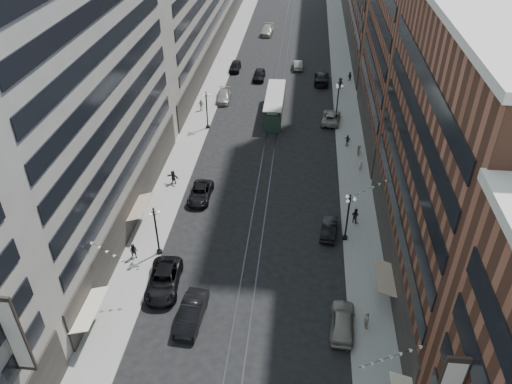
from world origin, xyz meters
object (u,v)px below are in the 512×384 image
at_px(car_7, 200,193).
at_px(pedestrian_7, 355,215).
at_px(lamppost_se_mid, 338,99).
at_px(car_extra_0, 267,30).
at_px(pedestrian_5, 173,177).
at_px(car_10, 329,228).
at_px(pedestrian_extra_1, 347,140).
at_px(car_4, 342,321).
at_px(pedestrian_4, 367,320).
at_px(streetcar, 275,106).
at_px(car_14, 298,65).
at_px(pedestrian_9, 340,83).
at_px(pedestrian_2, 134,251).
at_px(car_9, 235,66).
at_px(car_8, 224,96).
at_px(car_2, 164,280).
at_px(pedestrian_6, 201,105).
at_px(pedestrian_8, 360,166).
at_px(car_13, 259,75).
at_px(car_12, 321,78).
at_px(lamppost_sw_mid, 207,109).
at_px(pedestrian_extra_0, 359,150).
at_px(car_11, 331,117).
at_px(lamppost_se_far, 348,216).
at_px(car_5, 191,313).
at_px(pedestrian_extra_2, 350,77).

distance_m(car_7, pedestrian_7, 17.55).
xyz_separation_m(lamppost_se_mid, car_extra_0, (-13.48, 39.63, -2.21)).
bearing_deg(pedestrian_5, car_10, -5.14).
relative_size(car_7, pedestrian_extra_1, 3.25).
bearing_deg(car_4, pedestrian_4, -170.83).
relative_size(streetcar, car_14, 2.69).
relative_size(pedestrian_9, car_extra_0, 0.30).
height_order(pedestrian_9, pedestrian_extra_1, pedestrian_9).
relative_size(lamppost_se_mid, pedestrian_5, 3.24).
bearing_deg(pedestrian_2, pedestrian_7, 14.23).
bearing_deg(car_10, car_9, -63.80).
bearing_deg(car_8, car_2, -93.03).
xyz_separation_m(pedestrian_6, pedestrian_8, (22.85, -15.39, -0.07)).
xyz_separation_m(car_2, car_13, (3.97, 50.60, -0.03)).
bearing_deg(streetcar, pedestrian_5, -118.13).
height_order(car_7, pedestrian_5, pedestrian_5).
distance_m(car_7, pedestrian_9, 37.42).
bearing_deg(lamppost_se_mid, streetcar, 177.32).
bearing_deg(pedestrian_9, pedestrian_5, -100.00).
relative_size(streetcar, pedestrian_7, 6.66).
relative_size(car_12, pedestrian_5, 3.54).
bearing_deg(car_2, pedestrian_4, -14.03).
bearing_deg(car_2, pedestrian_9, 65.00).
distance_m(car_7, pedestrian_8, 20.03).
xyz_separation_m(lamppost_sw_mid, pedestrian_extra_0, (20.94, -5.81, -2.19)).
height_order(streetcar, car_11, streetcar).
bearing_deg(streetcar, car_2, -101.63).
xyz_separation_m(pedestrian_8, pedestrian_extra_0, (0.09, 3.97, -0.04)).
distance_m(lamppost_se_far, pedestrian_9, 39.14).
bearing_deg(pedestrian_4, car_8, 21.80).
bearing_deg(car_11, car_4, 96.53).
bearing_deg(car_10, car_11, -85.05).
xyz_separation_m(car_5, car_13, (0.66, 54.16, -0.06)).
distance_m(pedestrian_extra_0, pedestrian_extra_2, 25.28).
xyz_separation_m(lamppost_sw_mid, car_14, (12.15, 24.96, -2.37)).
relative_size(car_12, pedestrian_8, 3.79).
bearing_deg(lamppost_se_mid, car_5, -108.62).
height_order(streetcar, car_4, streetcar).
relative_size(streetcar, car_2, 1.95).
bearing_deg(car_5, pedestrian_2, 139.33).
xyz_separation_m(car_11, pedestrian_extra_1, (1.99, -7.19, 0.20)).
relative_size(car_8, car_12, 0.84).
distance_m(car_10, pedestrian_extra_2, 41.86).
distance_m(pedestrian_2, pedestrian_6, 33.61).
height_order(car_10, pedestrian_8, pedestrian_8).
relative_size(car_13, pedestrian_8, 2.99).
height_order(car_2, car_13, car_2).
bearing_deg(pedestrian_7, car_12, -47.53).
bearing_deg(car_7, car_13, 85.58).
relative_size(lamppost_sw_mid, car_7, 1.07).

